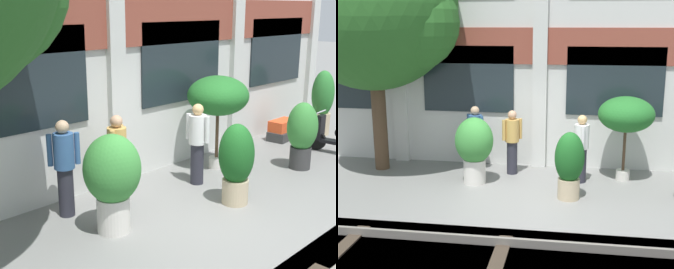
# 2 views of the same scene
# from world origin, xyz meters

# --- Properties ---
(ground_plane) EXTENTS (80.00, 80.00, 0.00)m
(ground_plane) POSITION_xyz_m (0.00, 0.00, 0.00)
(ground_plane) COLOR slate
(potted_plant_stone_basin) EXTENTS (0.63, 0.63, 1.46)m
(potted_plant_stone_basin) POSITION_xyz_m (0.83, 0.34, 0.78)
(potted_plant_stone_basin) COLOR tan
(potted_plant_stone_basin) RESTS_ON ground
(potted_plant_ribbed_drum) EXTENTS (0.89, 0.89, 1.56)m
(potted_plant_ribbed_drum) POSITION_xyz_m (-1.37, 1.03, 0.91)
(potted_plant_ribbed_drum) COLOR beige
(potted_plant_ribbed_drum) RESTS_ON ground
(potted_plant_glazed_jar) EXTENTS (0.64, 0.64, 1.45)m
(potted_plant_glazed_jar) POSITION_xyz_m (3.34, 0.47, 0.80)
(potted_plant_glazed_jar) COLOR #333333
(potted_plant_glazed_jar) RESTS_ON ground
(potted_plant_square_trough) EXTENTS (0.94, 0.55, 0.52)m
(potted_plant_square_trough) POSITION_xyz_m (5.08, 1.97, 0.25)
(potted_plant_square_trough) COLOR #333333
(potted_plant_square_trough) RESTS_ON ground
(potted_plant_fluted_column) EXTENTS (0.59, 0.59, 1.75)m
(potted_plant_fluted_column) POSITION_xyz_m (6.28, 1.52, 0.93)
(potted_plant_fluted_column) COLOR tan
(potted_plant_fluted_column) RESTS_ON ground
(potted_plant_tall_urn) EXTENTS (1.30, 1.30, 2.01)m
(potted_plant_tall_urn) POSITION_xyz_m (2.09, 1.78, 1.57)
(potted_plant_tall_urn) COLOR beige
(potted_plant_tall_urn) RESTS_ON ground
(resident_by_doorway) EXTENTS (0.46, 0.34, 1.60)m
(resident_by_doorway) POSITION_xyz_m (-0.60, 1.85, 0.86)
(resident_by_doorway) COLOR #282833
(resident_by_doorway) RESTS_ON ground
(resident_watching_tracks) EXTENTS (0.47, 0.34, 1.64)m
(resident_watching_tracks) POSITION_xyz_m (-1.56, 2.03, 0.88)
(resident_watching_tracks) COLOR #282833
(resident_watching_tracks) RESTS_ON ground
(resident_near_plants) EXTENTS (0.34, 0.53, 1.61)m
(resident_near_plants) POSITION_xyz_m (1.08, 1.46, 0.86)
(resident_near_plants) COLOR #282833
(resident_near_plants) RESTS_ON ground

